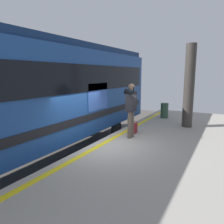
# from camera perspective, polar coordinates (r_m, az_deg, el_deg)

# --- Properties ---
(ground_plane) EXTENTS (24.21, 24.21, 0.00)m
(ground_plane) POSITION_cam_1_polar(r_m,az_deg,el_deg) (7.33, -3.86, -15.35)
(ground_plane) COLOR #4C4742
(platform) EXTENTS (14.01, 4.04, 1.03)m
(platform) POSITION_cam_1_polar(r_m,az_deg,el_deg) (6.35, 12.18, -14.63)
(platform) COLOR #9E998E
(platform) RESTS_ON ground
(safety_line) EXTENTS (13.73, 0.16, 0.01)m
(safety_line) POSITION_cam_1_polar(r_m,az_deg,el_deg) (6.80, -1.81, -8.03)
(safety_line) COLOR yellow
(safety_line) RESTS_ON platform
(track_rail_near) EXTENTS (18.22, 0.08, 0.16)m
(track_rail_near) POSITION_cam_1_polar(r_m,az_deg,el_deg) (8.05, -12.22, -12.55)
(track_rail_near) COLOR slate
(track_rail_near) RESTS_ON ground
(track_rail_far) EXTENTS (18.22, 0.08, 0.16)m
(track_rail_far) POSITION_cam_1_polar(r_m,az_deg,el_deg) (9.00, -19.27, -10.42)
(track_rail_far) COLOR slate
(track_rail_far) RESTS_ON ground
(train_carriage) EXTENTS (13.55, 2.79, 4.06)m
(train_carriage) POSITION_cam_1_polar(r_m,az_deg,el_deg) (7.16, -23.71, 4.61)
(train_carriage) COLOR #1E478C
(train_carriage) RESTS_ON ground
(passenger) EXTENTS (0.57, 0.55, 1.80)m
(passenger) POSITION_cam_1_polar(r_m,az_deg,el_deg) (7.12, 4.99, 1.56)
(passenger) COLOR brown
(passenger) RESTS_ON platform
(handbag) EXTENTS (0.35, 0.32, 0.41)m
(handbag) POSITION_cam_1_polar(r_m,az_deg,el_deg) (7.83, 5.67, -4.21)
(handbag) COLOR maroon
(handbag) RESTS_ON platform
(station_column) EXTENTS (0.40, 0.40, 3.26)m
(station_column) POSITION_cam_1_polar(r_m,az_deg,el_deg) (9.08, 19.67, 6.43)
(station_column) COLOR #38332D
(station_column) RESTS_ON platform
(trash_bin) EXTENTS (0.36, 0.36, 0.71)m
(trash_bin) POSITION_cam_1_polar(r_m,az_deg,el_deg) (10.76, 13.65, 0.38)
(trash_bin) COLOR #2D4C38
(trash_bin) RESTS_ON platform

